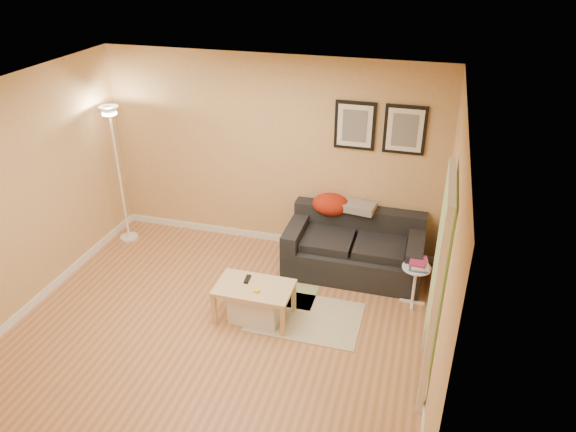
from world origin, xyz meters
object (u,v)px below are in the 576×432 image
object	(u,v)px
book_stack	(419,263)
floor_lamp	(120,179)
coffee_table	(255,302)
side_table	(414,285)
storage_bin	(256,305)
sofa	(354,246)

from	to	relation	value
book_stack	floor_lamp	distance (m)	4.08
book_stack	floor_lamp	world-z (taller)	floor_lamp
coffee_table	book_stack	bearing A→B (deg)	10.70
floor_lamp	coffee_table	bearing A→B (deg)	-27.52
side_table	floor_lamp	xyz separation A→B (m)	(-4.02, 0.45, 0.66)
coffee_table	floor_lamp	bearing A→B (deg)	139.00
storage_bin	sofa	bearing A→B (deg)	54.40
coffee_table	floor_lamp	size ratio (longest dim) A/B	0.44
side_table	floor_lamp	world-z (taller)	floor_lamp
storage_bin	floor_lamp	distance (m)	2.73
book_stack	floor_lamp	bearing A→B (deg)	157.13
sofa	storage_bin	distance (m)	1.54
coffee_table	book_stack	world-z (taller)	book_stack
sofa	storage_bin	world-z (taller)	sofa
book_stack	storage_bin	bearing A→B (deg)	-172.26
storage_bin	floor_lamp	bearing A→B (deg)	152.66
storage_bin	side_table	xyz separation A→B (m)	(1.68, 0.76, 0.08)
coffee_table	side_table	bearing A→B (deg)	10.54
sofa	side_table	distance (m)	0.94
side_table	book_stack	xyz separation A→B (m)	(0.02, 0.01, 0.29)
coffee_table	storage_bin	xyz separation A→B (m)	(0.02, -0.00, -0.04)
sofa	floor_lamp	bearing A→B (deg)	-179.40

